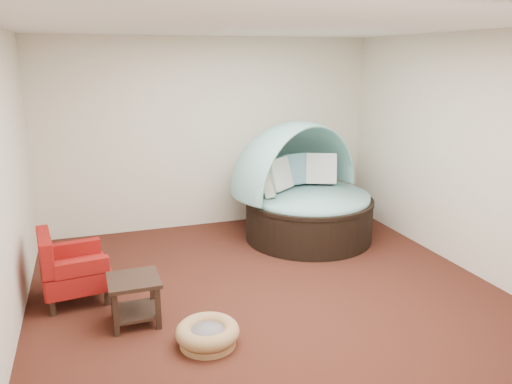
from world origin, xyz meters
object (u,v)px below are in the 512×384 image
object	(u,v)px
canopy_daybed	(304,185)
side_table	(134,294)
pet_basket	(208,334)
red_armchair	(70,269)

from	to	relation	value
canopy_daybed	side_table	size ratio (longest dim) A/B	4.86
canopy_daybed	pet_basket	distance (m)	3.11
pet_basket	canopy_daybed	bearing A→B (deg)	49.78
red_armchair	side_table	xyz separation A→B (m)	(0.59, -0.69, -0.06)
pet_basket	red_armchair	distance (m)	1.76
canopy_daybed	red_armchair	size ratio (longest dim) A/B	3.05
pet_basket	side_table	distance (m)	0.86
side_table	red_armchair	bearing A→B (deg)	130.72
side_table	canopy_daybed	bearing A→B (deg)	34.02
red_armchair	side_table	bearing A→B (deg)	-56.24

